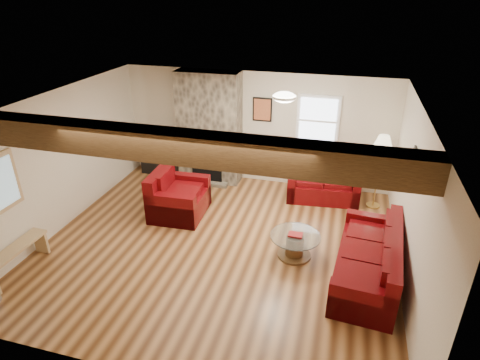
# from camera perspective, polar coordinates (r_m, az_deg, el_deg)

# --- Properties ---
(room) EXTENTS (8.00, 8.00, 8.00)m
(room) POSITION_cam_1_polar(r_m,az_deg,el_deg) (6.54, -3.33, -0.10)
(room) COLOR #553016
(room) RESTS_ON ground
(floor) EXTENTS (6.00, 6.00, 0.00)m
(floor) POSITION_cam_1_polar(r_m,az_deg,el_deg) (7.18, -3.07, -9.10)
(floor) COLOR #553016
(floor) RESTS_ON ground
(oak_beam) EXTENTS (6.00, 0.36, 0.38)m
(oak_beam) POSITION_cam_1_polar(r_m,az_deg,el_deg) (5.05, -8.12, 4.70)
(oak_beam) COLOR #34200F
(oak_beam) RESTS_ON room
(chimney_breast) EXTENTS (1.40, 0.67, 2.50)m
(chimney_breast) POSITION_cam_1_polar(r_m,az_deg,el_deg) (9.04, -4.39, 7.19)
(chimney_breast) COLOR #39342C
(chimney_breast) RESTS_ON floor
(back_window) EXTENTS (0.90, 0.08, 1.10)m
(back_window) POSITION_cam_1_polar(r_m,az_deg,el_deg) (8.67, 11.00, 8.27)
(back_window) COLOR white
(back_window) RESTS_ON room
(ceiling_dome) EXTENTS (0.40, 0.40, 0.18)m
(ceiling_dome) POSITION_cam_1_polar(r_m,az_deg,el_deg) (6.75, 6.30, 11.41)
(ceiling_dome) COLOR white
(ceiling_dome) RESTS_ON room
(artwork_back) EXTENTS (0.42, 0.06, 0.52)m
(artwork_back) POSITION_cam_1_polar(r_m,az_deg,el_deg) (8.79, 3.18, 9.97)
(artwork_back) COLOR black
(artwork_back) RESTS_ON room
(artwork_right) EXTENTS (0.06, 0.55, 0.42)m
(artwork_right) POSITION_cam_1_polar(r_m,az_deg,el_deg) (6.40, 23.53, 1.99)
(artwork_right) COLOR black
(artwork_right) RESTS_ON room
(sofa_three) EXTENTS (1.05, 2.17, 0.81)m
(sofa_three) POSITION_cam_1_polar(r_m,az_deg,el_deg) (6.49, 17.71, -10.33)
(sofa_three) COLOR #420408
(sofa_three) RESTS_ON floor
(loveseat) EXTENTS (1.55, 0.99, 0.78)m
(loveseat) POSITION_cam_1_polar(r_m,az_deg,el_deg) (8.64, 11.75, -0.18)
(loveseat) COLOR #420408
(loveseat) RESTS_ON floor
(armchair_red) EXTENTS (1.03, 1.16, 0.90)m
(armchair_red) POSITION_cam_1_polar(r_m,az_deg,el_deg) (7.93, -8.67, -1.89)
(armchair_red) COLOR #420408
(armchair_red) RESTS_ON floor
(coffee_table) EXTENTS (0.84, 0.84, 0.44)m
(coffee_table) POSITION_cam_1_polar(r_m,az_deg,el_deg) (6.84, 7.78, -9.24)
(coffee_table) COLOR #432A15
(coffee_table) RESTS_ON floor
(tv_cabinet) EXTENTS (0.97, 0.39, 0.49)m
(tv_cabinet) POSITION_cam_1_polar(r_m,az_deg,el_deg) (9.88, -10.90, 2.40)
(tv_cabinet) COLOR black
(tv_cabinet) RESTS_ON floor
(television) EXTENTS (0.79, 0.10, 0.46)m
(television) POSITION_cam_1_polar(r_m,az_deg,el_deg) (9.70, -11.13, 4.95)
(television) COLOR black
(television) RESTS_ON tv_cabinet
(floor_lamp) EXTENTS (0.39, 0.39, 1.54)m
(floor_lamp) POSITION_cam_1_polar(r_m,az_deg,el_deg) (8.23, 19.62, 4.50)
(floor_lamp) COLOR tan
(floor_lamp) RESTS_ON floor
(pine_bench) EXTENTS (0.27, 1.16, 0.44)m
(pine_bench) POSITION_cam_1_polar(r_m,az_deg,el_deg) (7.34, -29.09, -9.90)
(pine_bench) COLOR tan
(pine_bench) RESTS_ON floor
(coal_bucket) EXTENTS (0.36, 0.36, 0.34)m
(coal_bucket) POSITION_cam_1_polar(r_m,az_deg,el_deg) (8.73, -6.43, -1.07)
(coal_bucket) COLOR slate
(coal_bucket) RESTS_ON floor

